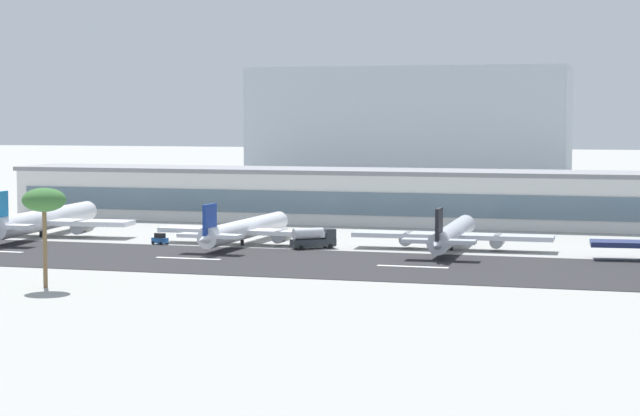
{
  "coord_description": "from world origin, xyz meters",
  "views": [
    {
      "loc": [
        77.12,
        -189.94,
        24.82
      ],
      "look_at": [
        17.1,
        17.84,
        7.69
      ],
      "focal_mm": 65.13,
      "sensor_mm": 36.0,
      "label": 1
    }
  ],
  "objects_px": {
    "airliner_navy_tail_gate_1": "(243,230)",
    "airliner_black_tail_gate_2": "(452,235)",
    "terminal_building": "(396,196)",
    "service_fuel_truck_1": "(313,238)",
    "palm_tree_1": "(44,201)",
    "service_baggage_tug_0": "(160,239)",
    "airliner_blue_tail_gate_0": "(42,221)",
    "distant_hotel_block": "(408,129)"
  },
  "relations": [
    {
      "from": "palm_tree_1",
      "to": "service_baggage_tug_0",
      "type": "bearing_deg",
      "value": 97.31
    },
    {
      "from": "distant_hotel_block",
      "to": "service_baggage_tug_0",
      "type": "distance_m",
      "value": 173.62
    },
    {
      "from": "airliner_navy_tail_gate_1",
      "to": "service_baggage_tug_0",
      "type": "distance_m",
      "value": 16.25
    },
    {
      "from": "distant_hotel_block",
      "to": "airliner_navy_tail_gate_1",
      "type": "height_order",
      "value": "distant_hotel_block"
    },
    {
      "from": "airliner_black_tail_gate_2",
      "to": "service_baggage_tug_0",
      "type": "xyz_separation_m",
      "value": [
        -56.06,
        -6.03,
        -1.85
      ]
    },
    {
      "from": "distant_hotel_block",
      "to": "airliner_black_tail_gate_2",
      "type": "distance_m",
      "value": 172.41
    },
    {
      "from": "service_fuel_truck_1",
      "to": "palm_tree_1",
      "type": "distance_m",
      "value": 63.64
    },
    {
      "from": "airliner_blue_tail_gate_0",
      "to": "airliner_navy_tail_gate_1",
      "type": "height_order",
      "value": "airliner_blue_tail_gate_0"
    },
    {
      "from": "distant_hotel_block",
      "to": "service_baggage_tug_0",
      "type": "height_order",
      "value": "distant_hotel_block"
    },
    {
      "from": "airliner_blue_tail_gate_0",
      "to": "palm_tree_1",
      "type": "bearing_deg",
      "value": -154.86
    },
    {
      "from": "airliner_navy_tail_gate_1",
      "to": "airliner_black_tail_gate_2",
      "type": "xyz_separation_m",
      "value": [
        40.34,
        2.35,
        -0.0
      ]
    },
    {
      "from": "distant_hotel_block",
      "to": "airliner_blue_tail_gate_0",
      "type": "bearing_deg",
      "value": -104.36
    },
    {
      "from": "airliner_blue_tail_gate_0",
      "to": "airliner_navy_tail_gate_1",
      "type": "distance_m",
      "value": 45.19
    },
    {
      "from": "distant_hotel_block",
      "to": "service_baggage_tug_0",
      "type": "xyz_separation_m",
      "value": [
        -12.98,
        -172.04,
        -19.44
      ]
    },
    {
      "from": "airliner_black_tail_gate_2",
      "to": "distant_hotel_block",
      "type": "bearing_deg",
      "value": 12.75
    },
    {
      "from": "terminal_building",
      "to": "airliner_navy_tail_gate_1",
      "type": "relative_size",
      "value": 4.32
    },
    {
      "from": "airliner_black_tail_gate_2",
      "to": "service_fuel_truck_1",
      "type": "bearing_deg",
      "value": 98.92
    },
    {
      "from": "airliner_navy_tail_gate_1",
      "to": "palm_tree_1",
      "type": "distance_m",
      "value": 62.03
    },
    {
      "from": "distant_hotel_block",
      "to": "palm_tree_1",
      "type": "height_order",
      "value": "distant_hotel_block"
    },
    {
      "from": "distant_hotel_block",
      "to": "service_fuel_truck_1",
      "type": "xyz_separation_m",
      "value": [
        17.72,
        -170.81,
        -18.45
      ]
    },
    {
      "from": "terminal_building",
      "to": "airliner_black_tail_gate_2",
      "type": "distance_m",
      "value": 55.28
    },
    {
      "from": "terminal_building",
      "to": "airliner_blue_tail_gate_0",
      "type": "height_order",
      "value": "terminal_building"
    },
    {
      "from": "terminal_building",
      "to": "distant_hotel_block",
      "type": "bearing_deg",
      "value": 100.51
    },
    {
      "from": "terminal_building",
      "to": "service_baggage_tug_0",
      "type": "bearing_deg",
      "value": -121.19
    },
    {
      "from": "airliner_navy_tail_gate_1",
      "to": "palm_tree_1",
      "type": "xyz_separation_m",
      "value": [
        -8.41,
        -60.7,
        9.66
      ]
    },
    {
      "from": "airliner_navy_tail_gate_1",
      "to": "service_baggage_tug_0",
      "type": "xyz_separation_m",
      "value": [
        -15.72,
        -3.69,
        -1.85
      ]
    },
    {
      "from": "airliner_blue_tail_gate_0",
      "to": "service_baggage_tug_0",
      "type": "relative_size",
      "value": 14.13
    },
    {
      "from": "airliner_navy_tail_gate_1",
      "to": "palm_tree_1",
      "type": "relative_size",
      "value": 3.0
    },
    {
      "from": "service_baggage_tug_0",
      "to": "terminal_building",
      "type": "bearing_deg",
      "value": -98.85
    },
    {
      "from": "distant_hotel_block",
      "to": "palm_tree_1",
      "type": "distance_m",
      "value": 229.26
    },
    {
      "from": "distant_hotel_block",
      "to": "service_baggage_tug_0",
      "type": "bearing_deg",
      "value": -94.31
    },
    {
      "from": "terminal_building",
      "to": "airliner_blue_tail_gate_0",
      "type": "xyz_separation_m",
      "value": [
        -63.74,
        -50.18,
        -2.88
      ]
    },
    {
      "from": "terminal_building",
      "to": "service_fuel_truck_1",
      "type": "height_order",
      "value": "terminal_building"
    },
    {
      "from": "airliner_black_tail_gate_2",
      "to": "service_fuel_truck_1",
      "type": "xyz_separation_m",
      "value": [
        -25.37,
        -4.8,
        -0.87
      ]
    },
    {
      "from": "airliner_blue_tail_gate_0",
      "to": "terminal_building",
      "type": "bearing_deg",
      "value": -56.62
    },
    {
      "from": "airliner_blue_tail_gate_0",
      "to": "service_baggage_tug_0",
      "type": "height_order",
      "value": "airliner_blue_tail_gate_0"
    },
    {
      "from": "terminal_building",
      "to": "airliner_black_tail_gate_2",
      "type": "relative_size",
      "value": 4.32
    },
    {
      "from": "airliner_blue_tail_gate_0",
      "to": "airliner_navy_tail_gate_1",
      "type": "relative_size",
      "value": 1.16
    },
    {
      "from": "palm_tree_1",
      "to": "airliner_black_tail_gate_2",
      "type": "bearing_deg",
      "value": 52.29
    },
    {
      "from": "airliner_blue_tail_gate_0",
      "to": "service_baggage_tug_0",
      "type": "distance_m",
      "value": 30.19
    },
    {
      "from": "terminal_building",
      "to": "service_fuel_truck_1",
      "type": "bearing_deg",
      "value": -93.78
    },
    {
      "from": "distant_hotel_block",
      "to": "service_fuel_truck_1",
      "type": "height_order",
      "value": "distant_hotel_block"
    }
  ]
}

